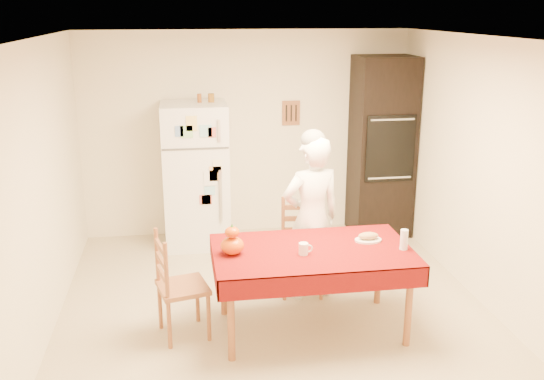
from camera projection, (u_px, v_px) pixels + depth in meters
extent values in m
plane|color=tan|center=(276.00, 312.00, 5.68)|extent=(4.50, 4.50, 0.00)
cube|color=#F3E6CC|center=(247.00, 134.00, 7.45)|extent=(4.00, 0.02, 2.50)
cube|color=#F3E6CC|center=(344.00, 302.00, 3.19)|extent=(4.00, 0.02, 2.50)
cube|color=#F3E6CC|center=(38.00, 195.00, 5.03)|extent=(0.02, 4.50, 2.50)
cube|color=#F3E6CC|center=(488.00, 175.00, 5.61)|extent=(0.02, 4.50, 2.50)
cube|color=white|center=(276.00, 38.00, 4.96)|extent=(4.00, 4.50, 0.02)
cube|color=brown|center=(291.00, 113.00, 7.44)|extent=(0.22, 0.02, 0.30)
cube|color=white|center=(196.00, 175.00, 7.12)|extent=(0.75, 0.70, 1.70)
cube|color=silver|center=(219.00, 130.00, 6.63)|extent=(0.03, 0.03, 0.25)
cube|color=silver|center=(221.00, 196.00, 6.85)|extent=(0.03, 0.03, 0.60)
cube|color=black|center=(382.00, 147.00, 7.43)|extent=(0.70, 0.60, 2.20)
cube|color=black|center=(390.00, 149.00, 7.12)|extent=(0.59, 0.02, 0.80)
cylinder|color=brown|center=(231.00, 321.00, 4.81)|extent=(0.06, 0.06, 0.71)
cylinder|color=brown|center=(224.00, 279.00, 5.55)|extent=(0.06, 0.06, 0.71)
cylinder|color=brown|center=(409.00, 307.00, 5.03)|extent=(0.06, 0.06, 0.71)
cylinder|color=brown|center=(379.00, 269.00, 5.77)|extent=(0.06, 0.06, 0.71)
cube|color=brown|center=(312.00, 253.00, 5.18)|extent=(1.60, 0.90, 0.04)
cube|color=#59050B|center=(312.00, 250.00, 5.17)|extent=(1.70, 1.00, 0.01)
cylinder|color=brown|center=(285.00, 280.00, 5.86)|extent=(0.04, 0.04, 0.43)
cylinder|color=brown|center=(283.00, 265.00, 6.19)|extent=(0.04, 0.04, 0.43)
cylinder|color=brown|center=(322.00, 279.00, 5.87)|extent=(0.04, 0.04, 0.43)
cylinder|color=brown|center=(318.00, 265.00, 6.20)|extent=(0.04, 0.04, 0.43)
cube|color=brown|center=(302.00, 250.00, 5.96)|extent=(0.47, 0.45, 0.04)
cube|color=brown|center=(301.00, 220.00, 6.05)|extent=(0.36, 0.07, 0.50)
cylinder|color=brown|center=(209.00, 318.00, 5.14)|extent=(0.04, 0.04, 0.43)
cylinder|color=brown|center=(169.00, 325.00, 5.02)|extent=(0.04, 0.04, 0.43)
cylinder|color=brown|center=(197.00, 300.00, 5.46)|extent=(0.04, 0.04, 0.43)
cylinder|color=brown|center=(160.00, 306.00, 5.34)|extent=(0.04, 0.04, 0.43)
cube|color=brown|center=(183.00, 287.00, 5.17)|extent=(0.49, 0.50, 0.04)
cube|color=brown|center=(162.00, 263.00, 5.04)|extent=(0.11, 0.36, 0.50)
imported|color=white|center=(312.00, 219.00, 5.79)|extent=(0.66, 0.50, 1.62)
cylinder|color=white|center=(303.00, 249.00, 5.05)|extent=(0.08, 0.08, 0.10)
ellipsoid|color=#CA5504|center=(232.00, 246.00, 5.05)|extent=(0.20, 0.20, 0.15)
ellipsoid|color=#D95205|center=(232.00, 232.00, 5.02)|extent=(0.12, 0.12, 0.09)
cylinder|color=silver|center=(404.00, 240.00, 5.15)|extent=(0.07, 0.07, 0.18)
cylinder|color=white|center=(368.00, 240.00, 5.35)|extent=(0.24, 0.24, 0.02)
ellipsoid|color=tan|center=(368.00, 236.00, 5.34)|extent=(0.18, 0.10, 0.06)
cylinder|color=brown|center=(199.00, 98.00, 6.92)|extent=(0.05, 0.05, 0.10)
cylinder|color=#8E5919|center=(210.00, 98.00, 6.94)|extent=(0.05, 0.05, 0.10)
cylinder|color=#8B5E19|center=(212.00, 98.00, 6.94)|extent=(0.05, 0.05, 0.10)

